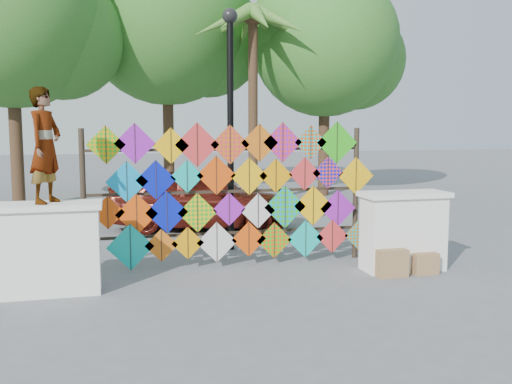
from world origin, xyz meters
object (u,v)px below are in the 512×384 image
kite_rack (234,193)px  sedan (202,198)px  lamppost (230,106)px  vendor_woman (45,145)px

kite_rack → sedan: kite_rack is taller
kite_rack → sedan: 3.56m
lamppost → kite_rack: bearing=-99.3°
kite_rack → sedan: size_ratio=1.20×
lamppost → vendor_woman: bearing=-144.0°
vendor_woman → sedan: 5.44m
kite_rack → lamppost: 1.95m
kite_rack → vendor_woman: (-2.81, -0.93, 0.84)m
sedan → vendor_woman: bearing=164.6°
vendor_woman → lamppost: bearing=-26.7°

